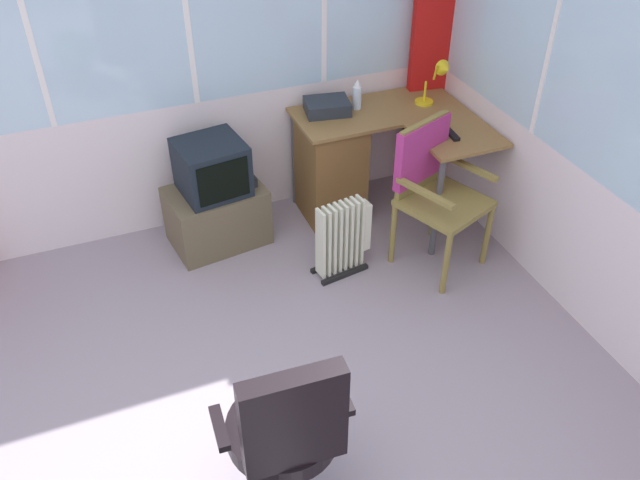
# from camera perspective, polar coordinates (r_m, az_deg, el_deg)

# --- Properties ---
(north_window_panel) EXTENTS (4.53, 0.07, 2.53)m
(north_window_panel) POSITION_cam_1_polar(r_m,az_deg,el_deg) (4.39, -17.06, 14.55)
(north_window_panel) COLOR silver
(north_window_panel) RESTS_ON ground
(curtain_corner) EXTENTS (0.35, 0.11, 2.43)m
(curtain_corner) POSITION_cam_1_polar(r_m,az_deg,el_deg) (4.93, 9.98, 17.44)
(curtain_corner) COLOR red
(curtain_corner) RESTS_ON ground
(desk) EXTENTS (1.19, 1.03, 0.78)m
(desk) POSITION_cam_1_polar(r_m,az_deg,el_deg) (4.76, 1.65, 6.65)
(desk) COLOR olive
(desk) RESTS_ON ground
(desk_lamp) EXTENTS (0.22, 0.19, 0.33)m
(desk_lamp) POSITION_cam_1_polar(r_m,az_deg,el_deg) (4.76, 10.32, 13.68)
(desk_lamp) COLOR yellow
(desk_lamp) RESTS_ON desk
(tv_remote) EXTENTS (0.06, 0.15, 0.02)m
(tv_remote) POSITION_cam_1_polar(r_m,az_deg,el_deg) (4.44, 11.33, 8.90)
(tv_remote) COLOR black
(tv_remote) RESTS_ON desk
(spray_bottle) EXTENTS (0.06, 0.06, 0.22)m
(spray_bottle) POSITION_cam_1_polar(r_m,az_deg,el_deg) (4.68, 3.22, 12.42)
(spray_bottle) COLOR silver
(spray_bottle) RESTS_ON desk
(paper_tray) EXTENTS (0.33, 0.28, 0.09)m
(paper_tray) POSITION_cam_1_polar(r_m,az_deg,el_deg) (4.64, 0.62, 11.45)
(paper_tray) COLOR #242A32
(paper_tray) RESTS_ON desk
(wooden_armchair) EXTENTS (0.63, 0.63, 0.98)m
(wooden_armchair) POSITION_cam_1_polar(r_m,az_deg,el_deg) (4.29, 9.54, 5.42)
(wooden_armchair) COLOR olive
(wooden_armchair) RESTS_ON ground
(office_chair) EXTENTS (0.60, 0.58, 1.00)m
(office_chair) POSITION_cam_1_polar(r_m,az_deg,el_deg) (2.88, -2.83, -15.95)
(office_chair) COLOR #B7B7BF
(office_chair) RESTS_ON ground
(tv_on_stand) EXTENTS (0.70, 0.53, 0.78)m
(tv_on_stand) POSITION_cam_1_polar(r_m,az_deg,el_deg) (4.56, -8.98, 3.47)
(tv_on_stand) COLOR brown
(tv_on_stand) RESTS_ON ground
(space_heater) EXTENTS (0.40, 0.22, 0.54)m
(space_heater) POSITION_cam_1_polar(r_m,az_deg,el_deg) (4.29, 2.07, 0.25)
(space_heater) COLOR silver
(space_heater) RESTS_ON ground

